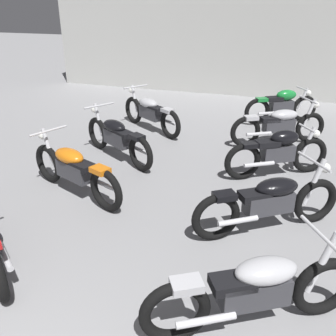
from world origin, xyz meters
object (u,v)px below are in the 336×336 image
motorcycle_right_row_2 (270,201)px  motorcycle_left_row_4 (150,112)px  motorcycle_left_row_3 (117,137)px  motorcycle_right_row_4 (279,124)px  motorcycle_left_row_2 (74,169)px  motorcycle_right_row_5 (282,105)px  motorcycle_right_row_1 (255,289)px  motorcycle_right_row_3 (278,152)px

motorcycle_right_row_2 → motorcycle_left_row_4: bearing=131.1°
motorcycle_left_row_3 → motorcycle_right_row_4: bearing=32.0°
motorcycle_left_row_2 → motorcycle_right_row_4: bearing=49.3°
motorcycle_left_row_3 → motorcycle_right_row_5: motorcycle_left_row_3 is taller
motorcycle_left_row_4 → motorcycle_right_row_2: (3.05, -3.50, 0.00)m
motorcycle_right_row_1 → motorcycle_right_row_4: bearing=91.0°
motorcycle_left_row_2 → motorcycle_right_row_5: size_ratio=1.18×
motorcycle_right_row_3 → motorcycle_right_row_4: bearing=92.6°
motorcycle_left_row_4 → motorcycle_right_row_4: (2.97, -0.01, 0.00)m
motorcycle_left_row_4 → motorcycle_right_row_4: same height
motorcycle_right_row_1 → motorcycle_left_row_4: bearing=120.3°
motorcycle_left_row_2 → motorcycle_right_row_4: same height
motorcycle_right_row_4 → motorcycle_right_row_2: bearing=-88.7°
motorcycle_right_row_5 → motorcycle_right_row_3: bearing=-88.1°
motorcycle_left_row_2 → motorcycle_left_row_3: bearing=90.3°
motorcycle_right_row_2 → motorcycle_right_row_5: (-0.11, 5.10, 0.01)m
motorcycle_right_row_4 → motorcycle_right_row_5: (-0.04, 1.61, 0.01)m
motorcycle_left_row_3 → motorcycle_right_row_4: size_ratio=0.99×
motorcycle_left_row_2 → motorcycle_left_row_3: size_ratio=1.07×
motorcycle_left_row_3 → motorcycle_right_row_3: motorcycle_left_row_3 is taller
motorcycle_left_row_4 → motorcycle_right_row_4: 2.97m
motorcycle_right_row_4 → motorcycle_left_row_3: bearing=-148.0°
motorcycle_left_row_4 → motorcycle_left_row_3: bearing=-89.5°
motorcycle_left_row_3 → motorcycle_right_row_5: (2.92, 3.46, 0.01)m
motorcycle_right_row_3 → motorcycle_left_row_4: bearing=151.4°
motorcycle_right_row_2 → motorcycle_right_row_3: bearing=90.1°
motorcycle_left_row_4 → motorcycle_right_row_1: (3.06, -5.23, 0.00)m
motorcycle_left_row_4 → motorcycle_right_row_1: size_ratio=0.98×
motorcycle_right_row_1 → motorcycle_right_row_3: 3.57m
motorcycle_left_row_4 → motorcycle_right_row_3: size_ratio=1.08×
motorcycle_left_row_2 → motorcycle_right_row_3: (3.02, 1.77, 0.01)m
motorcycle_right_row_2 → motorcycle_right_row_4: same height
motorcycle_left_row_4 → motorcycle_right_row_2: bearing=-48.9°
motorcycle_left_row_3 → motorcycle_right_row_3: size_ratio=1.11×
motorcycle_left_row_3 → motorcycle_right_row_5: size_ratio=1.10×
motorcycle_right_row_1 → motorcycle_right_row_3: (-0.01, 3.57, 0.01)m
motorcycle_left_row_2 → motorcycle_right_row_3: 3.50m
motorcycle_right_row_1 → motorcycle_right_row_4: (-0.09, 5.23, 0.00)m
motorcycle_right_row_3 → motorcycle_right_row_4: (-0.08, 1.65, -0.01)m
motorcycle_left_row_3 → motorcycle_right_row_2: size_ratio=1.04×
motorcycle_left_row_3 → motorcycle_right_row_5: 4.52m
motorcycle_left_row_4 → motorcycle_right_row_2: size_ratio=1.02×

